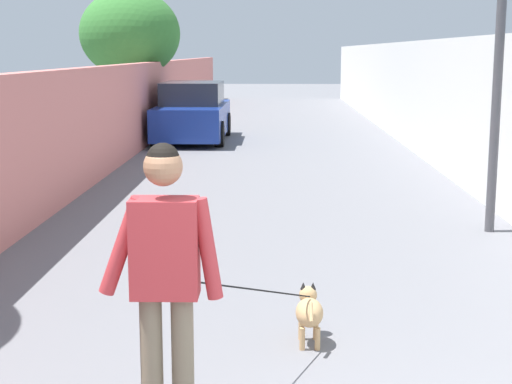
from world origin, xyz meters
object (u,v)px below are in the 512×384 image
Objects in this scene: dog at (309,311)px; car_near at (193,114)px; tree_left_near at (130,34)px; person_skateboarder at (165,269)px; lamp_post at (502,3)px.

car_near is at bearing 9.80° from dog.
tree_left_near is 2.03× the size of dog.
person_skateboarder is 0.41× the size of car_near.
person_skateboarder reaches higher than car_near.
tree_left_near reaches higher than car_near.
lamp_post is at bearing -154.10° from car_near.
person_skateboarder is at bearing 152.46° from dog.
dog is (-4.00, 2.53, -2.63)m from lamp_post.
car_near is at bearing -131.17° from tree_left_near.
person_skateboarder is (-5.70, 3.41, -1.80)m from lamp_post.
lamp_post is 1.00× the size of car_near.
tree_left_near is 18.08m from person_skateboarder.
lamp_post is at bearing -149.99° from tree_left_near.
dog is at bearing -164.64° from tree_left_near.
person_skateboarder is at bearing 149.07° from lamp_post.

